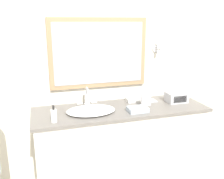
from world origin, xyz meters
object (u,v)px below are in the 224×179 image
sink_basin (91,110)px  picture_frame (146,100)px  soap_bottle (54,115)px  appliance_box (176,97)px

sink_basin → picture_frame: (0.58, 0.01, 0.05)m
soap_bottle → appliance_box: 1.31m
picture_frame → sink_basin: bearing=-179.2°
sink_basin → picture_frame: 0.58m
appliance_box → picture_frame: 0.37m
sink_basin → picture_frame: sink_basin is taller
appliance_box → picture_frame: size_ratio=1.60×
picture_frame → soap_bottle: bearing=-170.1°
appliance_box → sink_basin: bearing=-178.0°
soap_bottle → sink_basin: bearing=23.6°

